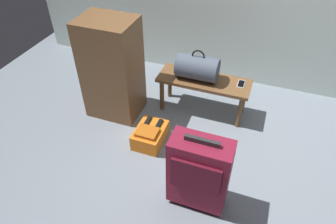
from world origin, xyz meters
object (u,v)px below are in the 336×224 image
(suitcase_upright_burgundy, at_px, (199,172))
(backpack_orange, at_px, (150,135))
(cell_phone, at_px, (241,84))
(side_cabinet, at_px, (112,69))
(bench, at_px, (204,85))
(duffel_bag_slate, at_px, (197,68))

(suitcase_upright_burgundy, height_order, backpack_orange, suitcase_upright_burgundy)
(suitcase_upright_burgundy, xyz_separation_m, backpack_orange, (-0.64, 0.52, -0.29))
(cell_phone, distance_m, suitcase_upright_burgundy, 1.25)
(side_cabinet, bearing_deg, cell_phone, 15.90)
(bench, bearing_deg, side_cabinet, -160.43)
(suitcase_upright_burgundy, bearing_deg, side_cabinet, 144.19)
(cell_phone, height_order, side_cabinet, side_cabinet)
(bench, xyz_separation_m, duffel_bag_slate, (-0.08, -0.00, 0.20))
(bench, relative_size, suitcase_upright_burgundy, 1.34)
(bench, xyz_separation_m, side_cabinet, (-0.92, -0.33, 0.19))
(suitcase_upright_burgundy, bearing_deg, backpack_orange, 140.99)
(cell_phone, xyz_separation_m, suitcase_upright_burgundy, (-0.11, -1.24, -0.05))
(duffel_bag_slate, bearing_deg, bench, 0.00)
(bench, xyz_separation_m, suitcase_upright_burgundy, (0.28, -1.20, 0.02))
(backpack_orange, height_order, side_cabinet, side_cabinet)
(bench, distance_m, suitcase_upright_burgundy, 1.23)
(suitcase_upright_burgundy, xyz_separation_m, side_cabinet, (-1.20, 0.87, 0.17))
(bench, distance_m, side_cabinet, 1.00)
(cell_phone, xyz_separation_m, backpack_orange, (-0.75, -0.72, -0.34))
(duffel_bag_slate, height_order, side_cabinet, side_cabinet)
(duffel_bag_slate, distance_m, backpack_orange, 0.87)
(suitcase_upright_burgundy, relative_size, side_cabinet, 0.68)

